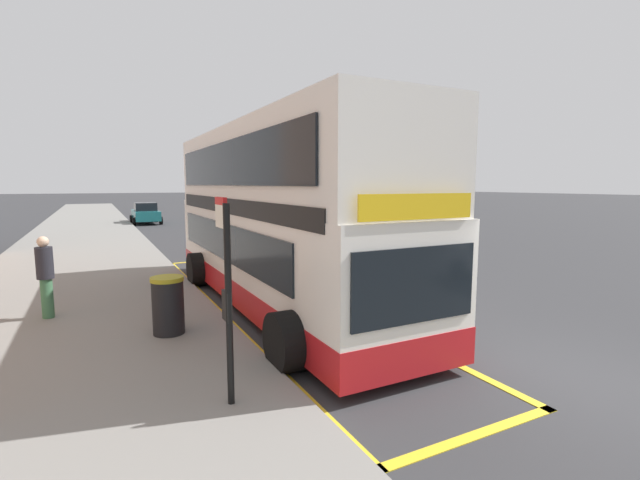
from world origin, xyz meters
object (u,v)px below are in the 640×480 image
Objects in this scene: bus_stop_sign at (227,284)px; pedestrian_waiting_near_sign at (45,274)px; parked_car_teal_behind at (146,213)px; double_decker_bus at (275,223)px; litter_bin at (168,305)px.

bus_stop_sign is 1.52× the size of pedestrian_waiting_near_sign.
parked_car_teal_behind is (2.06, 30.69, -0.94)m from bus_stop_sign.
double_decker_bus is at bearing -89.54° from parked_car_teal_behind.
pedestrian_waiting_near_sign is (-2.49, 5.45, -0.62)m from bus_stop_sign.
double_decker_bus is 3.98× the size of bus_stop_sign.
double_decker_bus is 9.66× the size of litter_bin.
double_decker_bus reaches higher than pedestrian_waiting_near_sign.
parked_car_teal_behind is 3.75× the size of litter_bin.
pedestrian_waiting_near_sign is at bearing 114.52° from bus_stop_sign.
bus_stop_sign is 2.43× the size of litter_bin.
parked_car_teal_behind is 25.65m from pedestrian_waiting_near_sign.
litter_bin is (2.18, -2.26, -0.41)m from pedestrian_waiting_near_sign.
double_decker_bus is 5.33m from bus_stop_sign.
bus_stop_sign is at bearing -84.53° from litter_bin.
double_decker_bus is at bearing 27.80° from litter_bin.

